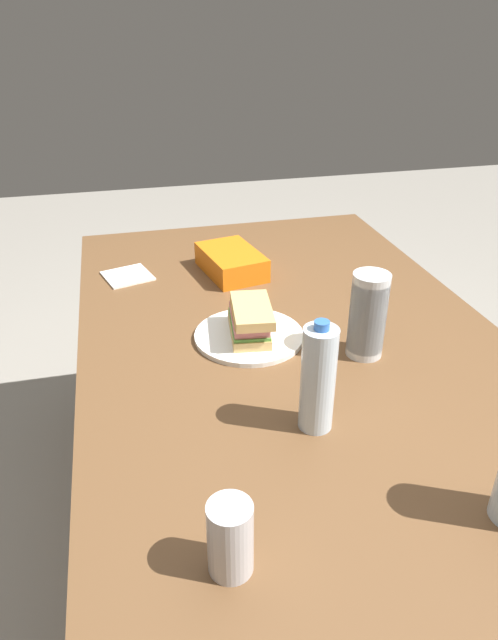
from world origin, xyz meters
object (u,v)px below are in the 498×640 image
(paper_plate, at_px, (249,336))
(plastic_cup_stack, at_px, (368,315))
(dining_table, at_px, (299,374))
(water_bottle_spare, at_px, (318,379))
(sandwich, at_px, (250,320))
(soda_can_silver, at_px, (230,538))
(chip_bag, at_px, (231,262))

(paper_plate, bearing_deg, plastic_cup_stack, 61.57)
(dining_table, distance_m, water_bottle_spare, 0.34)
(dining_table, relative_size, paper_plate, 6.64)
(sandwich, bearing_deg, dining_table, 57.51)
(paper_plate, relative_size, soda_can_silver, 2.19)
(dining_table, bearing_deg, paper_plate, -123.64)
(sandwich, bearing_deg, plastic_cup_stack, 62.16)
(dining_table, bearing_deg, water_bottle_spare, -12.53)
(water_bottle_spare, bearing_deg, soda_can_silver, -39.54)
(dining_table, bearing_deg, soda_can_silver, -27.50)
(dining_table, distance_m, sandwich, 0.18)
(plastic_cup_stack, bearing_deg, chip_bag, -158.55)
(dining_table, xyz_separation_m, plastic_cup_stack, (0.06, 0.14, 0.18))
(dining_table, distance_m, soda_can_silver, 0.63)
(water_bottle_spare, xyz_separation_m, soda_can_silver, (0.27, -0.22, -0.05))
(chip_bag, bearing_deg, plastic_cup_stack, -169.90)
(paper_plate, distance_m, water_bottle_spare, 0.37)
(soda_can_silver, bearing_deg, water_bottle_spare, 140.46)
(chip_bag, bearing_deg, dining_table, 177.17)
(paper_plate, height_order, plastic_cup_stack, plastic_cup_stack)
(sandwich, relative_size, chip_bag, 0.84)
(dining_table, relative_size, plastic_cup_stack, 8.72)
(sandwich, bearing_deg, chip_bag, 174.49)
(paper_plate, xyz_separation_m, chip_bag, (-0.39, 0.04, 0.03))
(sandwich, xyz_separation_m, plastic_cup_stack, (0.13, 0.24, 0.05))
(sandwich, distance_m, plastic_cup_stack, 0.28)
(water_bottle_spare, bearing_deg, dining_table, 167.47)
(paper_plate, xyz_separation_m, plastic_cup_stack, (0.13, 0.24, 0.10))
(paper_plate, height_order, sandwich, sandwich)
(water_bottle_spare, bearing_deg, sandwich, -172.57)
(chip_bag, relative_size, water_bottle_spare, 1.00)
(chip_bag, bearing_deg, water_bottle_spare, 169.22)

